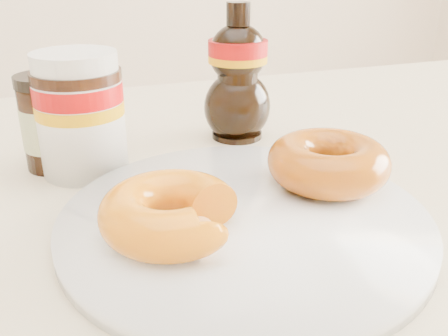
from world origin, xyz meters
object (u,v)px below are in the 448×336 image
object	(u,v)px
dining_table	(189,283)
donut_bitten	(170,212)
donut_whole	(328,162)
nutella_jar	(80,109)
plate	(244,220)
dark_jar	(51,123)
syrup_bottle	(238,73)

from	to	relation	value
dining_table	donut_bitten	world-z (taller)	donut_bitten
dining_table	donut_whole	size ratio (longest dim) A/B	12.42
dining_table	nutella_jar	xyz separation A→B (m)	(-0.08, 0.12, 0.15)
dining_table	nutella_jar	bearing A→B (deg)	123.51
plate	dark_jar	bearing A→B (deg)	126.37
syrup_bottle	donut_bitten	bearing A→B (deg)	-121.92
nutella_jar	plate	bearing A→B (deg)	-56.21
dining_table	nutella_jar	world-z (taller)	nutella_jar
plate	donut_bitten	xyz separation A→B (m)	(-0.07, -0.01, 0.03)
dining_table	donut_whole	world-z (taller)	donut_whole
syrup_bottle	dining_table	bearing A→B (deg)	-124.77
dark_jar	donut_whole	bearing A→B (deg)	-34.32
syrup_bottle	nutella_jar	bearing A→B (deg)	-166.74
dining_table	dark_jar	bearing A→B (deg)	127.08
syrup_bottle	dark_jar	bearing A→B (deg)	-174.79
donut_whole	syrup_bottle	bearing A→B (deg)	96.46
plate	donut_whole	size ratio (longest dim) A/B	2.72
dark_jar	dining_table	bearing A→B (deg)	-52.92
dining_table	plate	size ratio (longest dim) A/B	4.57
donut_bitten	nutella_jar	world-z (taller)	nutella_jar
dark_jar	plate	bearing A→B (deg)	-53.63
donut_whole	nutella_jar	size ratio (longest dim) A/B	0.90
plate	dark_jar	xyz separation A→B (m)	(-0.14, 0.19, 0.04)
donut_bitten	dark_jar	world-z (taller)	dark_jar
donut_bitten	syrup_bottle	distance (m)	0.27
plate	syrup_bottle	bearing A→B (deg)	70.55
syrup_bottle	dark_jar	distance (m)	0.22
nutella_jar	syrup_bottle	size ratio (longest dim) A/B	0.77
plate	donut_bitten	distance (m)	0.07
donut_whole	nutella_jar	distance (m)	0.25
dining_table	plate	xyz separation A→B (m)	(0.04, -0.05, 0.09)
dining_table	syrup_bottle	distance (m)	0.25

